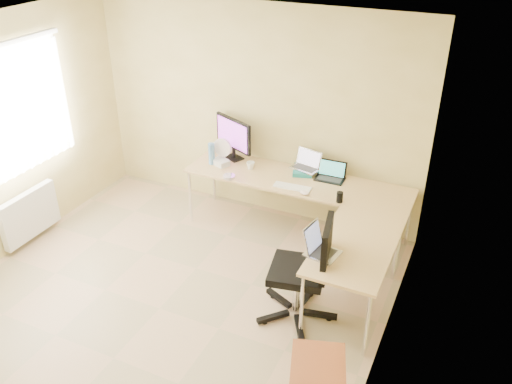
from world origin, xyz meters
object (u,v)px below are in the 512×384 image
at_px(keyboard, 292,187).
at_px(laptop_return, 323,244).
at_px(mug, 251,166).
at_px(water_bottle, 212,154).
at_px(desk_return, 353,276).
at_px(desk_main, 296,207).
at_px(laptop_center, 306,161).
at_px(laptop_black, 330,171).
at_px(monitor, 234,139).
at_px(office_chair, 297,273).
at_px(desk_fan, 224,151).

height_order(keyboard, laptop_return, laptop_return).
relative_size(mug, water_bottle, 0.36).
bearing_deg(desk_return, desk_main, 134.27).
xyz_separation_m(desk_return, mug, (-1.58, 1.01, 0.41)).
height_order(desk_main, keyboard, keyboard).
relative_size(desk_main, water_bottle, 9.85).
height_order(desk_main, mug, mug).
distance_m(desk_main, laptop_center, 0.56).
bearing_deg(mug, laptop_black, 8.37).
relative_size(laptop_black, laptop_return, 0.99).
height_order(laptop_black, mug, laptop_black).
bearing_deg(monitor, keyboard, 1.16).
height_order(laptop_black, office_chair, office_chair).
xyz_separation_m(monitor, laptop_return, (1.66, -1.48, -0.15)).
xyz_separation_m(desk_return, water_bottle, (-2.07, 0.95, 0.50)).
bearing_deg(water_bottle, desk_return, -24.66).
height_order(monitor, office_chair, monitor).
distance_m(mug, desk_fan, 0.40).
distance_m(monitor, office_chair, 2.18).
distance_m(desk_main, desk_return, 1.40).
bearing_deg(desk_main, keyboard, -83.18).
bearing_deg(desk_fan, water_bottle, -133.06).
xyz_separation_m(desk_return, monitor, (-1.89, 1.20, 0.63)).
xyz_separation_m(laptop_center, keyboard, (0.00, -0.41, -0.15)).
xyz_separation_m(laptop_center, desk_fan, (-1.00, -0.13, -0.01)).
height_order(desk_main, monitor, monitor).
bearing_deg(desk_main, laptop_return, -59.97).
bearing_deg(monitor, desk_return, -7.65).
bearing_deg(office_chair, laptop_center, 96.97).
xyz_separation_m(monitor, office_chair, (1.45, -1.55, -0.50)).
bearing_deg(desk_fan, monitor, 64.73).
height_order(desk_return, desk_fan, desk_fan).
relative_size(desk_main, desk_return, 2.04).
height_order(keyboard, office_chair, office_chair).
distance_m(desk_fan, laptop_return, 2.18).
bearing_deg(keyboard, water_bottle, 168.52).
distance_m(laptop_black, water_bottle, 1.45).
bearing_deg(keyboard, laptop_black, 45.60).
relative_size(desk_main, mug, 27.03).
bearing_deg(desk_return, water_bottle, 155.34).
relative_size(monitor, water_bottle, 2.30).
distance_m(mug, water_bottle, 0.50).
relative_size(monitor, laptop_center, 1.89).
relative_size(desk_return, office_chair, 1.18).
bearing_deg(laptop_center, monitor, -166.42).
bearing_deg(laptop_center, desk_return, -38.00).
distance_m(monitor, laptop_center, 0.95).
xyz_separation_m(keyboard, water_bottle, (-1.12, 0.16, 0.12)).
bearing_deg(keyboard, laptop_return, -59.53).
xyz_separation_m(keyboard, laptop_return, (0.71, -1.07, 0.10)).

